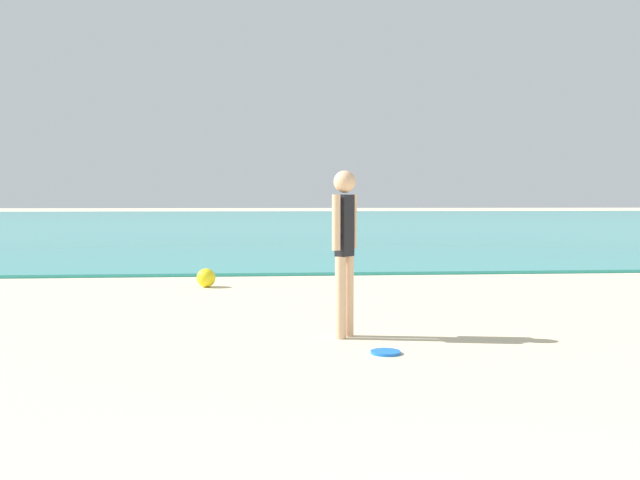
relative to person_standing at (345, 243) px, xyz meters
name	(u,v)px	position (x,y,z in m)	size (l,w,h in m)	color
water	(277,221)	(-0.05, 35.38, -0.90)	(160.00, 60.00, 0.06)	teal
person_standing	(345,243)	(0.00, 0.00, 0.00)	(0.27, 0.31, 1.64)	#DDAD84
frisbee	(386,352)	(0.28, -0.74, -0.92)	(0.27, 0.27, 0.03)	blue
beach_ball	(206,278)	(-1.68, 3.97, -0.79)	(0.29, 0.29, 0.29)	yellow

